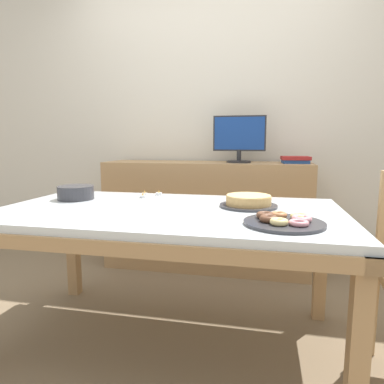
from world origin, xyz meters
name	(u,v)px	position (x,y,z in m)	size (l,w,h in m)	color
ground_plane	(170,341)	(0.00, 0.00, 0.00)	(12.00, 12.00, 0.00)	#7A664C
wall_back	(212,117)	(0.00, 1.46, 1.30)	(8.00, 0.10, 2.60)	silver
dining_table	(168,224)	(0.00, 0.00, 0.66)	(1.77, 1.00, 0.74)	silver
sideboard	(206,215)	(0.00, 1.16, 0.45)	(1.70, 0.44, 0.91)	tan
computer_monitor	(239,139)	(0.27, 1.16, 1.10)	(0.42, 0.20, 0.38)	#262628
book_stack	(295,160)	(0.71, 1.16, 0.93)	(0.23, 0.19, 0.06)	#23478C
cake_chocolate_round	(248,201)	(0.40, 0.13, 0.77)	(0.30, 0.30, 0.06)	#333338
pastry_platter	(284,221)	(0.56, -0.23, 0.75)	(0.33, 0.33, 0.04)	#333338
plate_stack	(76,193)	(-0.61, 0.16, 0.78)	(0.21, 0.21, 0.08)	#333338
tealight_centre	(143,196)	(-0.24, 0.29, 0.75)	(0.04, 0.04, 0.04)	silver
tealight_left_edge	(159,193)	(-0.18, 0.42, 0.75)	(0.04, 0.04, 0.04)	silver
tealight_near_cakes	(145,194)	(-0.27, 0.38, 0.75)	(0.04, 0.04, 0.04)	silver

